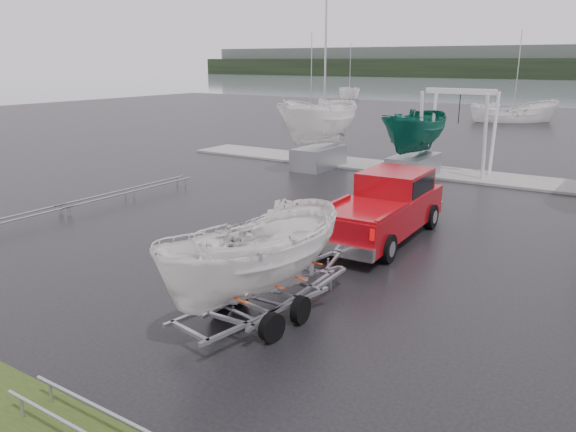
{
  "coord_description": "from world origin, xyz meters",
  "views": [
    {
      "loc": [
        8.47,
        -13.81,
        5.39
      ],
      "look_at": [
        0.14,
        -1.24,
        1.2
      ],
      "focal_mm": 35.0,
      "sensor_mm": 36.0,
      "label": 1
    }
  ],
  "objects": [
    {
      "name": "pickup_truck",
      "position": [
        1.63,
        2.09,
        1.04
      ],
      "size": [
        2.39,
        6.07,
        2.0
      ],
      "rotation": [
        0.0,
        0.0,
        0.04
      ],
      "color": "maroon",
      "rests_on": "ground"
    },
    {
      "name": "mast_rack_0",
      "position": [
        -9.0,
        1.0,
        0.35
      ],
      "size": [
        0.56,
        6.5,
        0.06
      ],
      "rotation": [
        0.0,
        0.0,
        1.57
      ],
      "color": "#96999E",
      "rests_on": "ground"
    },
    {
      "name": "moored_boat_1",
      "position": [
        -2.88,
        40.42,
        0.0
      ],
      "size": [
        4.19,
        4.16,
        11.97
      ],
      "rotation": [
        0.0,
        0.0,
        2.14
      ],
      "color": "white",
      "rests_on": "ground"
    },
    {
      "name": "dock",
      "position": [
        0.0,
        13.0,
        0.05
      ],
      "size": [
        30.0,
        3.0,
        0.12
      ],
      "primitive_type": "cube",
      "color": "gray",
      "rests_on": "ground"
    },
    {
      "name": "trailer_parked",
      "position": [
        1.89,
        -5.25,
        2.76
      ],
      "size": [
        2.01,
        3.75,
        5.09
      ],
      "rotation": [
        0.0,
        0.0,
        -0.17
      ],
      "color": "#96999E",
      "rests_on": "ground"
    },
    {
      "name": "boat_hoist",
      "position": [
        0.41,
        13.0,
        2.67
      ],
      "size": [
        3.3,
        2.18,
        4.12
      ],
      "color": "silver",
      "rests_on": "ground"
    },
    {
      "name": "keelboat_1",
      "position": [
        -1.0,
        11.2,
        3.22
      ],
      "size": [
        2.07,
        3.2,
        6.6
      ],
      "color": "#96999E",
      "rests_on": "ground"
    },
    {
      "name": "moored_boat_0",
      "position": [
        -20.52,
        34.1,
        0.01
      ],
      "size": [
        2.64,
        2.58,
        11.25
      ],
      "rotation": [
        0.0,
        0.0,
        4.77
      ],
      "color": "white",
      "rests_on": "ground"
    },
    {
      "name": "keelboat_0",
      "position": [
        -6.04,
        11.0,
        3.85
      ],
      "size": [
        2.42,
        3.2,
        10.59
      ],
      "color": "#96999E",
      "rests_on": "ground"
    },
    {
      "name": "ground_plane",
      "position": [
        0.0,
        0.0,
        0.0
      ],
      "size": [
        120.0,
        120.0,
        0.0
      ],
      "primitive_type": "plane",
      "color": "black",
      "rests_on": "ground"
    },
    {
      "name": "moored_boat_4",
      "position": [
        -30.6,
        61.65,
        0.0
      ],
      "size": [
        3.73,
        3.74,
        11.49
      ],
      "rotation": [
        0.0,
        0.0,
        0.68
      ],
      "color": "white",
      "rests_on": "ground"
    },
    {
      "name": "trailer_hitched",
      "position": [
        1.87,
        -4.41,
        2.79
      ],
      "size": [
        1.82,
        3.64,
        5.16
      ],
      "rotation": [
        0.0,
        0.0,
        0.04
      ],
      "color": "#96999E",
      "rests_on": "ground"
    }
  ]
}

